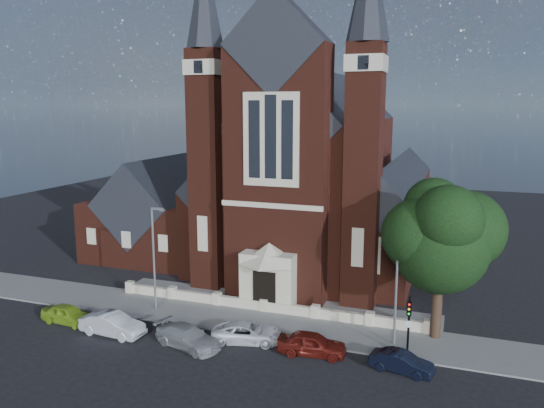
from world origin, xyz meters
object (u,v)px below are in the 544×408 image
Objects in this scene: street_tree at (442,240)px; car_dark_red at (312,344)px; car_lime_van at (67,314)px; car_silver_a at (113,324)px; car_white_suv at (247,333)px; traffic_signal at (409,319)px; church at (320,178)px; car_silver_b at (188,337)px; street_lamp_left at (155,253)px; car_navy at (402,362)px; parish_hall at (160,217)px; street_lamp_right at (398,278)px.

street_tree reaches higher than car_dark_red.
car_silver_a is (4.32, -0.61, 0.09)m from car_lime_van.
car_dark_red is at bearing -107.80° from car_white_suv.
church is at bearing 118.20° from traffic_signal.
street_tree is 17.70m from car_silver_b.
church is 4.31× the size of street_lamp_left.
car_dark_red is at bearing -61.50° from car_silver_b.
car_navy is (13.49, 1.29, -0.08)m from car_silver_b.
car_white_suv is 4.55m from car_dark_red.
parish_hall is at bearing 150.02° from traffic_signal.
street_lamp_left is 1.72× the size of car_white_suv.
street_tree is 14.16m from car_white_suv.
church is 27.49m from car_lime_van.
car_white_suv is (3.37, 2.00, -0.04)m from car_silver_b.
car_silver_b reaches higher than car_white_suv.
car_silver_a is 5.75m from car_silver_b.
car_navy is at bearing -108.44° from street_tree.
street_tree is 2.67× the size of traffic_signal.
street_lamp_left and street_lamp_right have the same top height.
parish_hall is at bearing 67.17° from car_navy.
car_silver_a reaches higher than car_dark_red.
street_lamp_left is 1.86× the size of car_dark_red.
street_lamp_left is at bearing -175.24° from street_tree.
car_silver_a is at bearing 91.85° from car_dark_red.
church is 23.94m from traffic_signal.
car_white_suv is at bearing -81.15° from car_lime_van.
street_lamp_left is 7.51m from car_lime_van.
street_lamp_right reaches higher than car_navy.
parish_hall reaches higher than street_lamp_right.
car_lime_van is at bearing -166.72° from street_tree.
car_white_suv is (16.74, -16.78, -3.36)m from parish_hall.
parish_hall reaches higher than car_navy.
street_lamp_left is at bearing 71.25° from car_dark_red.
church is at bearing -11.48° from car_white_suv.
church is 8.76× the size of car_lime_van.
car_navy is at bearing -64.17° from church.
street_tree reaches higher than car_silver_b.
church reaches higher than street_lamp_left.
car_silver_b is at bearing -156.90° from street_tree.
street_lamp_right is at bearing -62.39° from car_dark_red.
car_navy is at bearing -10.55° from street_lamp_left.
parish_hall is 2.54× the size of car_silver_b.
street_lamp_left is (-20.51, -1.71, -2.36)m from street_tree.
car_lime_van is 0.83× the size of car_silver_b.
street_lamp_left is at bearing 58.74° from car_white_suv.
car_white_suv is (8.65, -2.78, -3.95)m from street_lamp_left.
street_lamp_right is 1.72× the size of car_white_suv.
street_tree is 22.84m from car_silver_a.
street_tree is at bearing -74.16° from car_lime_van.
car_navy is (5.58, -0.37, -0.13)m from car_dark_red.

